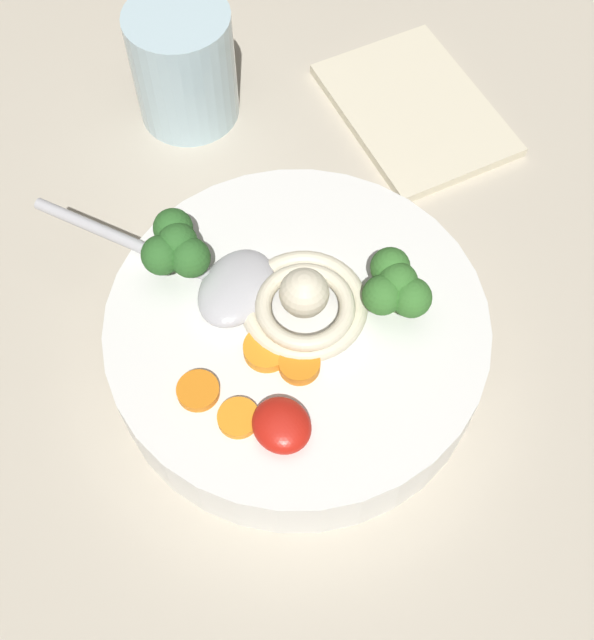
{
  "coord_description": "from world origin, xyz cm",
  "views": [
    {
      "loc": [
        15.34,
        -19.5,
        52.29
      ],
      "look_at": [
        -3.6,
        -3.64,
        8.51
      ],
      "focal_mm": 45.32,
      "sensor_mm": 36.0,
      "label": 1
    }
  ],
  "objects_px": {
    "soup_bowl": "(297,337)",
    "folded_napkin": "(415,109)",
    "soup_spoon": "(217,279)",
    "drinking_glass": "(184,66)",
    "noodle_pile": "(304,303)"
  },
  "relations": [
    {
      "from": "soup_bowl",
      "to": "soup_spoon",
      "type": "relative_size",
      "value": 1.42
    },
    {
      "from": "soup_bowl",
      "to": "folded_napkin",
      "type": "bearing_deg",
      "value": 116.73
    },
    {
      "from": "noodle_pile",
      "to": "folded_napkin",
      "type": "relative_size",
      "value": 0.57
    },
    {
      "from": "soup_spoon",
      "to": "folded_napkin",
      "type": "height_order",
      "value": "soup_spoon"
    },
    {
      "from": "noodle_pile",
      "to": "drinking_glass",
      "type": "distance_m",
      "value": 0.23
    },
    {
      "from": "soup_bowl",
      "to": "drinking_glass",
      "type": "relative_size",
      "value": 2.59
    },
    {
      "from": "noodle_pile",
      "to": "folded_napkin",
      "type": "height_order",
      "value": "noodle_pile"
    },
    {
      "from": "folded_napkin",
      "to": "drinking_glass",
      "type": "bearing_deg",
      "value": -130.79
    },
    {
      "from": "soup_bowl",
      "to": "drinking_glass",
      "type": "distance_m",
      "value": 0.24
    },
    {
      "from": "soup_bowl",
      "to": "noodle_pile",
      "type": "relative_size",
      "value": 2.76
    },
    {
      "from": "noodle_pile",
      "to": "drinking_glass",
      "type": "bearing_deg",
      "value": 162.88
    },
    {
      "from": "soup_spoon",
      "to": "drinking_glass",
      "type": "xyz_separation_m",
      "value": [
        -0.17,
        0.1,
        -0.01
      ]
    },
    {
      "from": "noodle_pile",
      "to": "soup_spoon",
      "type": "xyz_separation_m",
      "value": [
        -0.05,
        -0.03,
        -0.0
      ]
    },
    {
      "from": "soup_spoon",
      "to": "folded_napkin",
      "type": "xyz_separation_m",
      "value": [
        -0.06,
        0.24,
        -0.05
      ]
    },
    {
      "from": "soup_spoon",
      "to": "drinking_glass",
      "type": "distance_m",
      "value": 0.2
    }
  ]
}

